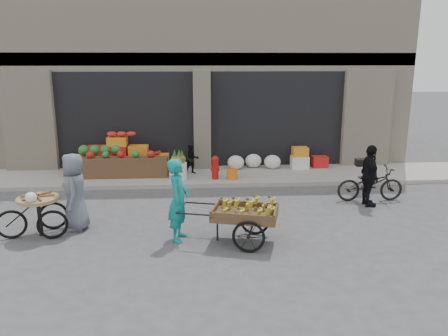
{
  "coord_description": "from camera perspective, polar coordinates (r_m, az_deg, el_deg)",
  "views": [
    {
      "loc": [
        -0.21,
        -9.03,
        3.59
      ],
      "look_at": [
        0.44,
        0.94,
        1.1
      ],
      "focal_mm": 35.0,
      "sensor_mm": 36.0,
      "label": 1
    }
  ],
  "objects": [
    {
      "name": "fruit_display",
      "position": [
        13.91,
        -13.07,
        1.52
      ],
      "size": [
        3.1,
        1.12,
        1.24
      ],
      "color": "red",
      "rests_on": "sidewalk"
    },
    {
      "name": "building",
      "position": [
        17.07,
        -3.13,
        13.23
      ],
      "size": [
        14.0,
        6.45,
        7.0
      ],
      "color": "beige",
      "rests_on": "ground"
    },
    {
      "name": "banana_cart",
      "position": [
        8.71,
        2.44,
        -5.71
      ],
      "size": [
        2.3,
        1.38,
        0.9
      ],
      "rotation": [
        0.0,
        0.0,
        -0.26
      ],
      "color": "brown",
      "rests_on": "ground"
    },
    {
      "name": "fire_hydrant",
      "position": [
        12.97,
        -1.17,
        0.22
      ],
      "size": [
        0.22,
        0.22,
        0.71
      ],
      "color": "#A5140F",
      "rests_on": "sidewalk"
    },
    {
      "name": "tricycle_cart",
      "position": [
        9.86,
        -23.06,
        -5.05
      ],
      "size": [
        1.46,
        1.03,
        0.95
      ],
      "rotation": [
        0.0,
        0.0,
        0.27
      ],
      "color": "#9E7F51",
      "rests_on": "ground"
    },
    {
      "name": "vendor_woman",
      "position": [
        8.84,
        -5.98,
        -4.17
      ],
      "size": [
        0.52,
        0.69,
        1.7
      ],
      "primitive_type": "imported",
      "rotation": [
        0.0,
        0.0,
        1.38
      ],
      "color": "#107F7D",
      "rests_on": "ground"
    },
    {
      "name": "sidewalk",
      "position": [
        13.6,
        -2.74,
        -1.07
      ],
      "size": [
        18.0,
        2.2,
        0.12
      ],
      "primitive_type": "cube",
      "color": "gray",
      "rests_on": "ground"
    },
    {
      "name": "right_bay_goods",
      "position": [
        14.38,
        7.68,
        1.08
      ],
      "size": [
        3.35,
        0.6,
        0.7
      ],
      "color": "silver",
      "rests_on": "sidewalk"
    },
    {
      "name": "vendor_grey",
      "position": [
        9.88,
        -18.91,
        -2.96
      ],
      "size": [
        0.66,
        0.89,
        1.68
      ],
      "primitive_type": "imported",
      "rotation": [
        0.0,
        0.0,
        -1.41
      ],
      "color": "slate",
      "rests_on": "ground"
    },
    {
      "name": "bicycle",
      "position": [
        11.95,
        18.54,
        -1.99
      ],
      "size": [
        1.72,
        0.61,
        0.9
      ],
      "primitive_type": "imported",
      "rotation": [
        0.0,
        0.0,
        1.56
      ],
      "color": "black",
      "rests_on": "ground"
    },
    {
      "name": "cyclist",
      "position": [
        11.43,
        18.48,
        -0.98
      ],
      "size": [
        0.39,
        0.92,
        1.56
      ],
      "primitive_type": "imported",
      "rotation": [
        0.0,
        0.0,
        1.56
      ],
      "color": "black",
      "rests_on": "ground"
    },
    {
      "name": "pineapple_bin",
      "position": [
        13.05,
        -6.0,
        -0.38
      ],
      "size": [
        0.52,
        0.52,
        0.5
      ],
      "primitive_type": "cylinder",
      "color": "silver",
      "rests_on": "sidewalk"
    },
    {
      "name": "ground",
      "position": [
        9.72,
        -2.27,
        -7.69
      ],
      "size": [
        80.0,
        80.0,
        0.0
      ],
      "primitive_type": "plane",
      "color": "#424244",
      "rests_on": "ground"
    },
    {
      "name": "seated_person",
      "position": [
        13.57,
        -4.25,
        1.16
      ],
      "size": [
        0.51,
        0.43,
        0.93
      ],
      "primitive_type": "imported",
      "rotation": [
        0.0,
        0.0,
        0.17
      ],
      "color": "black",
      "rests_on": "sidewalk"
    },
    {
      "name": "orange_bucket",
      "position": [
        13.01,
        1.05,
        -0.8
      ],
      "size": [
        0.32,
        0.32,
        0.3
      ],
      "primitive_type": "cylinder",
      "color": "orange",
      "rests_on": "sidewalk"
    }
  ]
}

